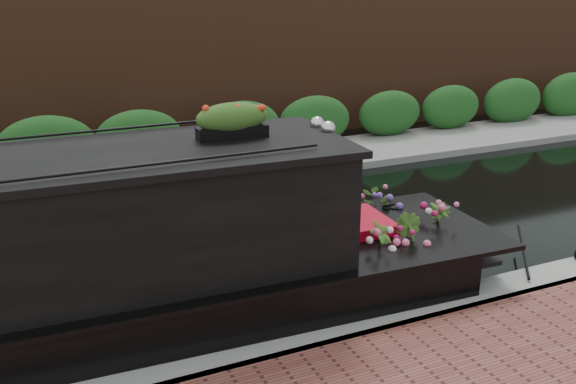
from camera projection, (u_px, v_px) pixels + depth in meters
name	position (u px, v px, depth m)	size (l,w,h in m)	color
ground	(219.00, 250.00, 10.46)	(80.00, 80.00, 0.00)	black
near_bank_coping	(309.00, 352.00, 7.62)	(40.00, 0.60, 0.50)	gray
far_bank_path	(157.00, 180.00, 14.07)	(40.00, 2.40, 0.34)	gray
far_hedge	(147.00, 169.00, 14.85)	(40.00, 1.10, 2.80)	#1B4B1A
far_brick_wall	(129.00, 148.00, 16.66)	(40.00, 1.00, 8.00)	#512E1B
rope_fender	(457.00, 251.00, 9.97)	(0.38, 0.38, 0.38)	brown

